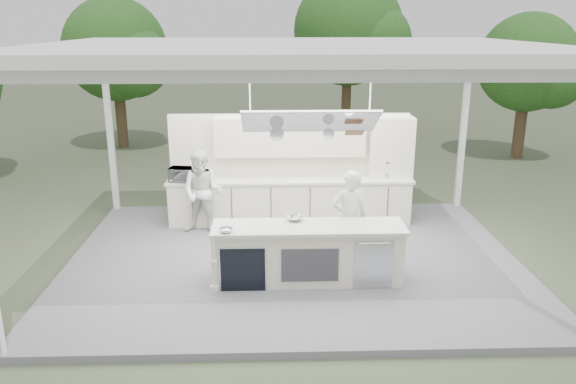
{
  "coord_description": "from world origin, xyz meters",
  "views": [
    {
      "loc": [
        -0.41,
        -9.3,
        4.22
      ],
      "look_at": [
        -0.09,
        0.4,
        1.24
      ],
      "focal_mm": 35.0,
      "sensor_mm": 36.0,
      "label": 1
    }
  ],
  "objects_px": {
    "back_counter": "(290,200)",
    "sous_chef": "(202,192)",
    "head_chef": "(349,219)",
    "demo_island": "(307,253)"
  },
  "relations": [
    {
      "from": "back_counter",
      "to": "sous_chef",
      "type": "xyz_separation_m",
      "value": [
        -1.75,
        -0.57,
        0.36
      ]
    },
    {
      "from": "demo_island",
      "to": "sous_chef",
      "type": "xyz_separation_m",
      "value": [
        -1.93,
        2.24,
        0.37
      ]
    },
    {
      "from": "sous_chef",
      "to": "head_chef",
      "type": "bearing_deg",
      "value": -19.49
    },
    {
      "from": "demo_island",
      "to": "sous_chef",
      "type": "relative_size",
      "value": 1.84
    },
    {
      "from": "demo_island",
      "to": "head_chef",
      "type": "xyz_separation_m",
      "value": [
        0.75,
        0.57,
        0.38
      ]
    },
    {
      "from": "demo_island",
      "to": "sous_chef",
      "type": "distance_m",
      "value": 2.98
    },
    {
      "from": "back_counter",
      "to": "head_chef",
      "type": "xyz_separation_m",
      "value": [
        0.93,
        -2.24,
        0.38
      ]
    },
    {
      "from": "head_chef",
      "to": "back_counter",
      "type": "bearing_deg",
      "value": -73.87
    },
    {
      "from": "head_chef",
      "to": "sous_chef",
      "type": "relative_size",
      "value": 1.02
    },
    {
      "from": "back_counter",
      "to": "head_chef",
      "type": "distance_m",
      "value": 2.46
    }
  ]
}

